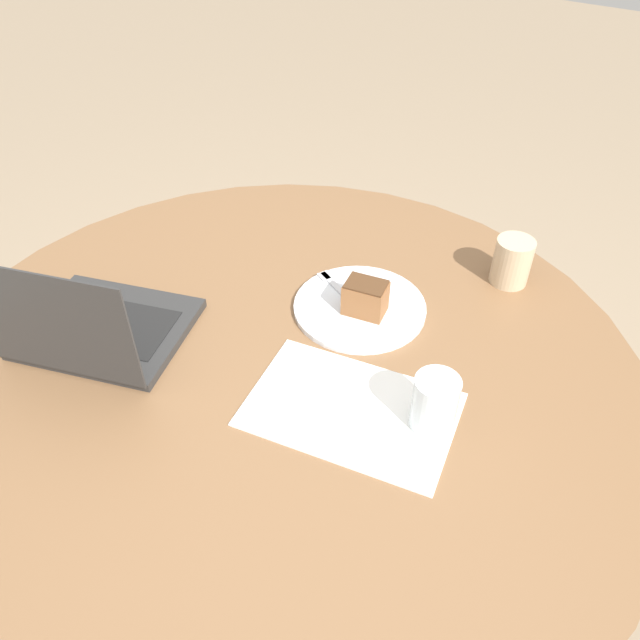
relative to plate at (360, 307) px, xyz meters
The scene contains 9 objects.
ground_plane 0.81m from the plate, 77.58° to the left, with size 12.00×12.00×0.00m, color gray.
dining_table 0.26m from the plate, 77.58° to the left, with size 1.34×1.34×0.77m.
paper_document 0.27m from the plate, 117.29° to the left, with size 0.38×0.28×0.00m.
plate is the anchor object (origin of this frame).
cake_slice 0.05m from the plate, 146.78° to the left, with size 0.09×0.07×0.07m.
fork 0.06m from the plate, 15.88° to the right, with size 0.16×0.09×0.00m.
coffee_glass 0.34m from the plate, 130.13° to the right, with size 0.08×0.08×0.10m.
water_glass 0.32m from the plate, 142.56° to the left, with size 0.07×0.07×0.10m.
laptop 0.51m from the plate, 44.39° to the left, with size 0.36×0.33×0.23m.
Camera 1 is at (-0.51, 0.63, 1.58)m, focal length 35.00 mm.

